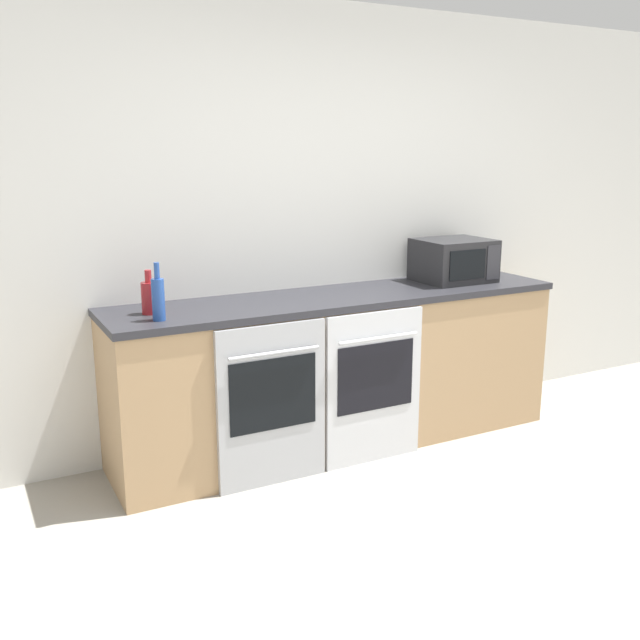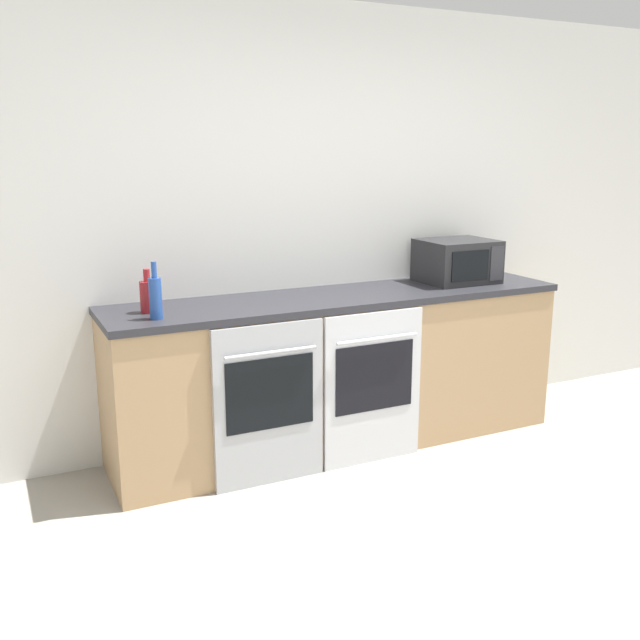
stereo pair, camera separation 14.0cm
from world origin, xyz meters
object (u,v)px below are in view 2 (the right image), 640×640
at_px(bottle_blue, 155,297).
at_px(oven_left, 269,404).
at_px(oven_right, 373,387).
at_px(microwave, 457,261).
at_px(bottle_red, 148,296).

bearing_deg(bottle_blue, oven_left, -17.21).
distance_m(oven_right, bottle_blue, 1.32).
xyz_separation_m(oven_left, bottle_blue, (-0.53, 0.16, 0.60)).
xyz_separation_m(oven_right, microwave, (0.81, 0.36, 0.62)).
bearing_deg(microwave, oven_left, -166.07).
bearing_deg(oven_left, microwave, 13.93).
distance_m(bottle_red, bottle_blue, 0.17).
height_order(oven_right, bottle_blue, bottle_blue).
distance_m(microwave, bottle_blue, 1.98).
bearing_deg(oven_left, oven_right, 0.00).
relative_size(microwave, bottle_red, 1.98).
bearing_deg(oven_left, bottle_blue, 162.79).
height_order(bottle_red, bottle_blue, bottle_blue).
bearing_deg(oven_right, oven_left, 180.00).
relative_size(oven_left, bottle_red, 3.86).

